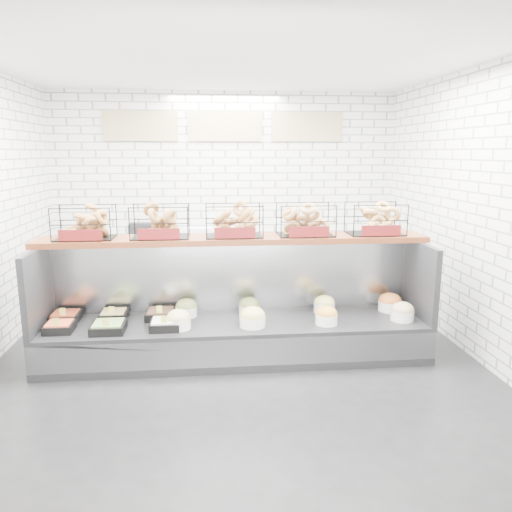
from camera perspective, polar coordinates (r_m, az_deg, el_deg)
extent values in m
plane|color=black|center=(5.16, -2.08, -12.65)|extent=(5.50, 5.50, 0.00)
cube|color=white|center=(7.48, -3.47, 6.89)|extent=(5.00, 0.02, 3.00)
cube|color=white|center=(5.49, 24.90, 4.05)|extent=(0.02, 5.50, 3.00)
cube|color=white|center=(4.78, -2.37, 22.20)|extent=(5.00, 5.50, 0.02)
cube|color=beige|center=(7.48, -13.09, 14.29)|extent=(1.05, 0.03, 0.42)
cube|color=beige|center=(7.43, -3.56, 14.58)|extent=(1.05, 0.03, 0.42)
cube|color=beige|center=(7.57, 5.86, 14.49)|extent=(1.05, 0.03, 0.42)
cube|color=black|center=(5.36, -2.29, -9.38)|extent=(4.00, 0.90, 0.40)
cube|color=#93969B|center=(4.95, -2.00, -10.98)|extent=(4.00, 0.03, 0.28)
cube|color=#93969B|center=(5.57, -2.59, -2.09)|extent=(4.00, 0.08, 0.80)
cube|color=black|center=(5.44, -23.58, -3.43)|extent=(0.06, 0.90, 0.80)
cube|color=black|center=(5.64, 18.10, -2.52)|extent=(0.06, 0.90, 0.80)
cube|color=black|center=(5.33, -21.54, -7.61)|extent=(0.27, 0.27, 0.08)
cube|color=#F05D33|center=(5.32, -21.57, -7.26)|extent=(0.23, 0.23, 0.04)
cube|color=#DCD74C|center=(5.22, -21.90, -7.02)|extent=(0.06, 0.01, 0.08)
cube|color=black|center=(5.63, -20.90, -6.53)|extent=(0.29, 0.29, 0.08)
cube|color=#C24B29|center=(5.62, -20.93, -6.19)|extent=(0.24, 0.24, 0.04)
cube|color=#DCD74C|center=(5.51, -21.24, -5.97)|extent=(0.06, 0.01, 0.08)
cube|color=black|center=(5.17, -16.51, -7.84)|extent=(0.32, 0.32, 0.08)
cube|color=#76994D|center=(5.16, -16.53, -7.48)|extent=(0.28, 0.28, 0.04)
cube|color=#DCD74C|center=(5.04, -16.81, -7.31)|extent=(0.06, 0.01, 0.08)
cube|color=black|center=(5.52, -15.94, -6.56)|extent=(0.28, 0.28, 0.08)
cube|color=#D2B96B|center=(5.51, -15.96, -6.22)|extent=(0.24, 0.24, 0.04)
cube|color=#DCD74C|center=(5.40, -16.17, -5.98)|extent=(0.06, 0.01, 0.08)
cube|color=black|center=(5.12, -10.35, -7.74)|extent=(0.30, 0.30, 0.08)
cube|color=white|center=(5.11, -10.36, -7.37)|extent=(0.25, 0.25, 0.04)
cube|color=#DCD74C|center=(4.99, -10.48, -7.16)|extent=(0.06, 0.01, 0.08)
cube|color=black|center=(5.44, -10.85, -6.59)|extent=(0.31, 0.31, 0.08)
cube|color=brown|center=(5.43, -10.87, -6.24)|extent=(0.26, 0.26, 0.04)
cube|color=#DCD74C|center=(5.31, -11.00, -6.03)|extent=(0.06, 0.01, 0.08)
cylinder|color=white|center=(5.10, -8.83, -7.61)|extent=(0.24, 0.24, 0.11)
ellipsoid|color=#CBBB7D|center=(5.08, -8.85, -6.97)|extent=(0.24, 0.24, 0.17)
cylinder|color=white|center=(5.45, -7.94, -6.28)|extent=(0.23, 0.23, 0.11)
ellipsoid|color=olive|center=(5.44, -7.96, -5.67)|extent=(0.23, 0.23, 0.16)
cylinder|color=white|center=(5.10, -0.41, -7.44)|extent=(0.27, 0.27, 0.11)
ellipsoid|color=#D3C36C|center=(5.08, -0.41, -6.81)|extent=(0.26, 0.26, 0.18)
cylinder|color=white|center=(5.46, -0.78, -6.15)|extent=(0.23, 0.23, 0.11)
ellipsoid|color=olive|center=(5.44, -0.78, -5.55)|extent=(0.23, 0.23, 0.16)
cylinder|color=white|center=(5.21, 8.05, -7.14)|extent=(0.23, 0.23, 0.11)
ellipsoid|color=gold|center=(5.19, 8.07, -6.51)|extent=(0.22, 0.22, 0.15)
cylinder|color=white|center=(5.58, 7.81, -5.86)|extent=(0.23, 0.23, 0.11)
ellipsoid|color=#F4E47D|center=(5.56, 7.82, -5.27)|extent=(0.23, 0.23, 0.16)
cylinder|color=white|center=(5.50, 16.36, -6.50)|extent=(0.24, 0.24, 0.11)
ellipsoid|color=tan|center=(5.48, 16.40, -5.90)|extent=(0.24, 0.24, 0.17)
cylinder|color=white|center=(5.78, 15.04, -5.52)|extent=(0.26, 0.26, 0.11)
ellipsoid|color=orange|center=(5.77, 15.08, -4.95)|extent=(0.25, 0.25, 0.18)
cube|color=#502211|center=(5.30, -2.52, 1.94)|extent=(4.10, 0.50, 0.06)
cube|color=black|center=(5.41, -19.02, 3.65)|extent=(0.60, 0.38, 0.34)
cube|color=#611113|center=(5.23, -19.45, 2.25)|extent=(0.42, 0.02, 0.11)
cube|color=black|center=(5.28, -10.89, 3.90)|extent=(0.60, 0.38, 0.34)
cube|color=#611113|center=(5.10, -11.05, 2.48)|extent=(0.42, 0.02, 0.11)
cube|color=black|center=(5.27, -2.54, 4.08)|extent=(0.60, 0.38, 0.34)
cube|color=#611113|center=(5.08, -2.41, 2.66)|extent=(0.42, 0.02, 0.11)
cube|color=black|center=(5.36, 5.69, 4.17)|extent=(0.60, 0.38, 0.34)
cube|color=#611113|center=(5.18, 6.09, 2.78)|extent=(0.42, 0.02, 0.11)
cube|color=black|center=(5.56, 13.48, 4.18)|extent=(0.60, 0.38, 0.34)
cube|color=#611113|center=(5.39, 14.12, 2.83)|extent=(0.42, 0.02, 0.11)
cube|color=#93969B|center=(7.33, -3.28, -1.54)|extent=(4.00, 0.60, 0.90)
cube|color=black|center=(7.30, -12.69, 2.70)|extent=(0.40, 0.30, 0.24)
cube|color=silver|center=(7.19, -6.43, 2.54)|extent=(0.35, 0.28, 0.18)
cylinder|color=#BE3C2F|center=(7.26, -0.71, 2.87)|extent=(0.09, 0.09, 0.22)
cube|color=black|center=(7.29, 5.33, 3.17)|extent=(0.30, 0.30, 0.30)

